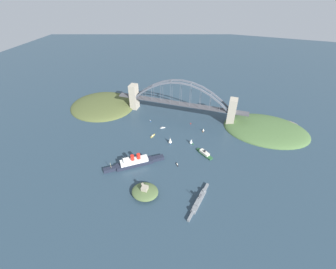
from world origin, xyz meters
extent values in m
plane|color=#283D4C|center=(0.00, 0.00, 0.00)|extent=(1400.00, 1400.00, 0.00)
cube|color=#ADA38E|center=(-99.22, 0.00, 26.40)|extent=(14.19, 18.41, 52.80)
cube|color=#ADA38E|center=(99.22, 0.00, 26.40)|extent=(14.19, 18.41, 52.80)
cube|color=#47474C|center=(0.00, 0.00, 26.87)|extent=(184.25, 13.72, 2.40)
cube|color=#47474C|center=(-118.32, 0.00, 26.87)|extent=(24.00, 13.72, 2.40)
cube|color=#47474C|center=(118.32, 0.00, 26.87)|extent=(24.00, 13.72, 2.40)
cube|color=slate|center=(-86.11, -6.17, 35.19)|extent=(21.23, 1.80, 19.04)
cube|color=slate|center=(-66.97, -6.17, 49.96)|extent=(20.93, 1.80, 15.58)
cube|color=slate|center=(-47.84, -6.17, 61.04)|extent=(20.53, 1.80, 12.12)
cube|color=slate|center=(-28.70, -6.17, 68.43)|extent=(20.03, 1.80, 8.61)
cube|color=slate|center=(-9.57, -6.17, 72.12)|extent=(19.44, 1.80, 5.03)
cube|color=slate|center=(9.57, -6.17, 72.12)|extent=(19.44, 1.80, 5.03)
cube|color=slate|center=(28.70, -6.17, 68.43)|extent=(20.03, 1.80, 8.61)
cube|color=slate|center=(47.84, -6.17, 61.04)|extent=(20.53, 1.80, 12.12)
cube|color=slate|center=(66.97, -6.17, 49.96)|extent=(20.93, 1.80, 15.58)
cube|color=slate|center=(86.11, -6.17, 35.19)|extent=(21.23, 1.80, 19.04)
cube|color=slate|center=(-86.11, 6.17, 35.19)|extent=(21.23, 1.80, 19.04)
cube|color=slate|center=(-66.97, 6.17, 49.96)|extent=(20.93, 1.80, 15.58)
cube|color=slate|center=(-47.84, 6.17, 61.04)|extent=(20.53, 1.80, 12.12)
cube|color=slate|center=(-28.70, 6.17, 68.43)|extent=(20.03, 1.80, 8.61)
cube|color=slate|center=(-9.57, 6.17, 72.12)|extent=(19.44, 1.80, 5.03)
cube|color=slate|center=(9.57, 6.17, 72.12)|extent=(19.44, 1.80, 5.03)
cube|color=slate|center=(28.70, 6.17, 68.43)|extent=(20.03, 1.80, 8.61)
cube|color=slate|center=(47.84, 6.17, 61.04)|extent=(20.53, 1.80, 12.12)
cube|color=slate|center=(66.97, 6.17, 49.96)|extent=(20.93, 1.80, 15.58)
cube|color=slate|center=(86.11, 6.17, 35.19)|extent=(21.23, 1.80, 19.04)
cube|color=slate|center=(-95.68, 0.00, 26.87)|extent=(1.40, 12.35, 1.40)
cube|color=slate|center=(-57.41, 0.00, 56.42)|extent=(1.40, 12.35, 1.40)
cube|color=slate|center=(-19.14, 0.00, 71.20)|extent=(1.40, 12.35, 1.40)
cube|color=slate|center=(19.14, 0.00, 71.20)|extent=(1.40, 12.35, 1.40)
cube|color=slate|center=(57.41, 0.00, 56.42)|extent=(1.40, 12.35, 1.40)
cube|color=slate|center=(95.68, 0.00, 26.87)|extent=(1.40, 12.35, 1.40)
cylinder|color=slate|center=(-76.54, -6.17, 35.79)|extent=(0.56, 0.56, 15.42)
cylinder|color=slate|center=(-76.54, 6.17, 35.79)|extent=(0.56, 0.56, 15.42)
cylinder|color=slate|center=(-57.41, -6.17, 42.25)|extent=(0.56, 0.56, 28.35)
cylinder|color=slate|center=(-57.41, 6.17, 42.25)|extent=(0.56, 0.56, 28.35)
cylinder|color=slate|center=(-38.27, -6.17, 46.87)|extent=(0.56, 0.56, 37.58)
cylinder|color=slate|center=(-38.27, 6.17, 46.87)|extent=(0.56, 0.56, 37.58)
cylinder|color=slate|center=(-19.14, -6.17, 49.64)|extent=(0.56, 0.56, 43.12)
cylinder|color=slate|center=(-19.14, 6.17, 49.64)|extent=(0.56, 0.56, 43.12)
cylinder|color=slate|center=(0.00, -6.17, 50.56)|extent=(0.56, 0.56, 44.97)
cylinder|color=slate|center=(0.00, 6.17, 50.56)|extent=(0.56, 0.56, 44.97)
cylinder|color=slate|center=(19.14, -6.17, 49.64)|extent=(0.56, 0.56, 43.12)
cylinder|color=slate|center=(19.14, 6.17, 49.64)|extent=(0.56, 0.56, 43.12)
cylinder|color=slate|center=(38.27, -6.17, 46.87)|extent=(0.56, 0.56, 37.58)
cylinder|color=slate|center=(38.27, 6.17, 46.87)|extent=(0.56, 0.56, 37.58)
cylinder|color=slate|center=(57.41, -6.17, 42.25)|extent=(0.56, 0.56, 28.35)
cylinder|color=slate|center=(57.41, 6.17, 42.25)|extent=(0.56, 0.56, 28.35)
cylinder|color=slate|center=(76.54, -6.17, 35.79)|extent=(0.56, 0.56, 15.42)
cylinder|color=slate|center=(76.54, 6.17, 35.79)|extent=(0.56, 0.56, 15.42)
ellipsoid|color=#476638|center=(-164.98, 2.08, 0.00)|extent=(153.11, 108.31, 21.85)
ellipsoid|color=#756B5B|center=(-199.43, -27.71, 0.00)|extent=(53.59, 32.49, 12.02)
ellipsoid|color=#4C562D|center=(169.34, 14.22, 0.00)|extent=(136.70, 127.69, 22.58)
ellipsoid|color=#756B5B|center=(138.58, -20.90, 0.00)|extent=(47.85, 38.31, 12.42)
cube|color=#1E2333|center=(28.25, 160.12, 2.82)|extent=(52.10, 43.67, 5.63)
cube|color=#1E2333|center=(58.00, 182.64, 2.82)|extent=(18.99, 16.70, 5.63)
cube|color=#1E2333|center=(-1.50, 137.60, 2.82)|extent=(19.81, 17.79, 5.63)
cube|color=white|center=(28.25, 160.12, 8.72)|extent=(39.83, 33.74, 6.18)
cube|color=white|center=(37.45, 167.09, 13.41)|extent=(12.98, 12.99, 3.20)
cylinder|color=red|center=(29.92, 161.39, 15.99)|extent=(5.58, 5.58, 8.37)
cylinder|color=red|center=(22.39, 155.69, 15.99)|extent=(5.58, 5.58, 8.37)
cylinder|color=tan|center=(56.14, 181.23, 10.63)|extent=(0.50, 0.50, 10.00)
cube|color=slate|center=(-79.37, 198.08, 1.85)|extent=(13.69, 39.65, 3.70)
cube|color=slate|center=(-74.43, 223.70, 1.85)|extent=(5.29, 13.36, 3.70)
cube|color=slate|center=(-84.30, 172.45, 1.85)|extent=(5.86, 13.47, 3.70)
cube|color=slate|center=(-79.37, 198.08, 4.98)|extent=(8.73, 20.19, 2.55)
cylinder|color=slate|center=(-75.97, 215.69, 4.80)|extent=(4.48, 4.48, 2.20)
cylinder|color=slate|center=(-82.76, 180.46, 4.80)|extent=(4.48, 4.48, 2.20)
cylinder|color=slate|center=(-79.37, 198.08, 11.25)|extent=(0.60, 0.60, 10.00)
cylinder|color=#4C4C51|center=(-80.11, 194.23, 8.45)|extent=(3.52, 3.52, 4.40)
cube|color=#23512D|center=(-69.19, 103.18, 1.11)|extent=(20.48, 17.86, 2.21)
cube|color=#23512D|center=(-58.70, 95.72, 1.11)|extent=(8.57, 8.40, 2.21)
cube|color=#23512D|center=(-79.67, 110.65, 1.11)|extent=(9.23, 9.33, 2.21)
cube|color=beige|center=(-69.19, 103.18, 3.88)|extent=(18.45, 15.93, 3.34)
cylinder|color=black|center=(-69.19, 103.18, 6.75)|extent=(3.27, 3.27, 2.40)
ellipsoid|color=#4C6038|center=(-8.21, 206.69, 4.46)|extent=(36.24, 32.09, 8.92)
cube|color=#9E937F|center=(-8.21, 206.69, 10.66)|extent=(8.00, 8.00, 7.05)
cylinder|color=gray|center=(-3.71, 203.19, 11.01)|extent=(3.60, 3.60, 7.76)
cylinder|color=#B7B7B2|center=(-5.59, -40.73, 0.45)|extent=(5.17, 3.35, 0.90)
cylinder|color=#B7B7B2|center=(-4.20, -43.30, 0.45)|extent=(5.17, 3.35, 0.90)
cylinder|color=black|center=(-5.59, -40.73, 1.47)|extent=(0.14, 0.14, 1.15)
cylinder|color=black|center=(-4.20, -43.30, 1.47)|extent=(0.14, 0.14, 1.15)
ellipsoid|color=silver|center=(-4.90, -42.02, 2.70)|extent=(7.87, 5.06, 1.31)
cylinder|color=black|center=(-1.63, -40.26, 2.70)|extent=(1.29, 1.48, 1.24)
cube|color=silver|center=(-3.99, -41.53, 3.26)|extent=(6.76, 10.56, 0.20)
cube|color=silver|center=(-8.09, -43.74, 2.83)|extent=(2.97, 4.23, 0.12)
cube|color=black|center=(-8.09, -43.74, 4.11)|extent=(1.03, 0.63, 1.50)
cube|color=#2D6B3D|center=(-43.16, 82.27, 0.46)|extent=(6.03, 4.03, 0.92)
cube|color=#2D6B3D|center=(-46.66, 83.56, 0.46)|extent=(2.10, 1.59, 0.92)
cube|color=#2D6B3D|center=(-39.65, 80.98, 0.46)|extent=(2.17, 1.77, 0.92)
cylinder|color=tan|center=(-43.59, 82.43, 5.40)|extent=(0.16, 0.16, 8.96)
cone|color=white|center=(-42.06, 81.87, 4.95)|extent=(6.60, 6.60, 7.17)
cube|color=gold|center=(27.73, 82.39, 0.60)|extent=(4.49, 7.82, 1.20)
cube|color=gold|center=(26.63, 77.61, 0.60)|extent=(2.11, 2.75, 1.20)
cube|color=gold|center=(28.82, 87.17, 0.60)|extent=(2.43, 2.82, 1.20)
cube|color=beige|center=(27.93, 83.28, 1.72)|extent=(3.10, 4.11, 1.04)
cube|color=brown|center=(-55.49, 41.01, 0.39)|extent=(1.78, 3.97, 0.77)
cube|color=brown|center=(-55.35, 43.59, 0.39)|extent=(0.77, 1.33, 0.77)
cube|color=brown|center=(-55.64, 38.42, 0.39)|extent=(0.91, 1.34, 0.77)
cylinder|color=tan|center=(-55.47, 41.33, 3.76)|extent=(0.16, 0.16, 5.97)
cone|color=silver|center=(-55.54, 40.20, 3.46)|extent=(3.76, 3.76, 4.78)
cube|color=#234C8C|center=(49.85, 38.08, 0.43)|extent=(4.20, 4.01, 0.85)
cube|color=#234C8C|center=(47.71, 40.02, 0.43)|extent=(1.62, 1.58, 0.85)
cube|color=#234C8C|center=(51.98, 36.13, 0.43)|extent=(1.73, 1.70, 0.85)
cube|color=beige|center=(50.25, 37.71, 1.38)|extent=(2.40, 2.34, 1.06)
cube|color=#234C8C|center=(-7.12, 90.61, 0.43)|extent=(4.89, 6.94, 0.86)
cube|color=#234C8C|center=(-5.40, 86.65, 0.43)|extent=(1.90, 2.43, 0.86)
cube|color=#234C8C|center=(-8.85, 94.56, 0.43)|extent=(2.10, 2.52, 0.86)
cylinder|color=tan|center=(-6.91, 90.11, 6.52)|extent=(0.16, 0.16, 11.33)
cone|color=silver|center=(-7.66, 91.84, 5.96)|extent=(7.81, 7.81, 9.06)
cube|color=black|center=(-33.66, 139.51, 0.47)|extent=(4.37, 5.40, 0.94)
cube|color=black|center=(-31.76, 136.57, 0.47)|extent=(1.79, 2.01, 0.94)
cube|color=black|center=(-35.55, 142.46, 0.47)|extent=(1.96, 2.12, 0.94)
cube|color=beige|center=(-34.01, 140.07, 1.57)|extent=(2.65, 3.00, 1.27)
cube|color=silver|center=(18.90, 53.22, 0.62)|extent=(5.68, 4.69, 1.24)
cube|color=silver|center=(15.77, 51.04, 0.62)|extent=(2.11, 1.87, 1.24)
cube|color=silver|center=(22.03, 55.39, 0.62)|extent=(2.22, 2.03, 1.24)
cube|color=beige|center=(19.48, 53.63, 1.82)|extent=(3.14, 2.77, 1.17)
cone|color=red|center=(-27.78, 23.62, 1.10)|extent=(2.20, 2.20, 2.20)
sphere|color=#F2E566|center=(-27.78, 23.62, 2.50)|extent=(0.50, 0.50, 0.50)
camera|label=1|loc=(-99.42, 391.45, 251.33)|focal=24.93mm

